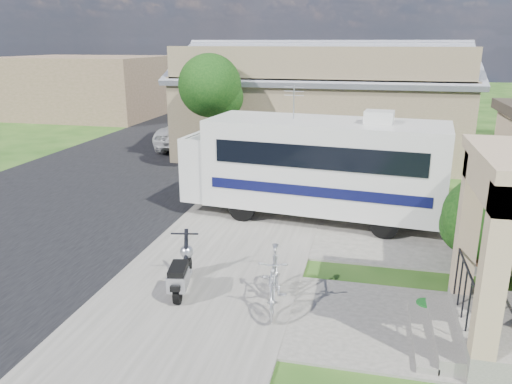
% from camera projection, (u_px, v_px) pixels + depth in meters
% --- Properties ---
extents(ground, '(120.00, 120.00, 0.00)m').
position_uv_depth(ground, '(253.00, 285.00, 10.66)').
color(ground, '#1B4011').
extents(street_slab, '(9.00, 80.00, 0.02)m').
position_uv_depth(street_slab, '(138.00, 161.00, 21.59)').
color(street_slab, black).
rests_on(street_slab, ground).
extents(sidewalk_slab, '(4.00, 80.00, 0.06)m').
position_uv_depth(sidewalk_slab, '(286.00, 169.00, 20.19)').
color(sidewalk_slab, '#5A5851').
rests_on(sidewalk_slab, ground).
extents(driveway_slab, '(7.00, 6.00, 0.05)m').
position_uv_depth(driveway_slab, '(338.00, 219.00, 14.52)').
color(driveway_slab, '#5A5851').
rests_on(driveway_slab, ground).
extents(walk_slab, '(4.00, 3.00, 0.05)m').
position_uv_depth(walk_slab, '(400.00, 326.00, 9.07)').
color(walk_slab, '#5A5851').
rests_on(walk_slab, ground).
extents(warehouse, '(12.50, 8.40, 5.04)m').
position_uv_depth(warehouse, '(322.00, 109.00, 23.11)').
color(warehouse, '#726247').
rests_on(warehouse, ground).
extents(distant_bldg_far, '(10.00, 8.00, 4.00)m').
position_uv_depth(distant_bldg_far, '(86.00, 87.00, 34.25)').
color(distant_bldg_far, brown).
rests_on(distant_bldg_far, ground).
extents(distant_bldg_near, '(8.00, 7.00, 3.20)m').
position_uv_depth(distant_bldg_near, '(178.00, 80.00, 45.12)').
color(distant_bldg_near, '#726247').
rests_on(distant_bldg_near, ground).
extents(street_tree_a, '(2.44, 2.40, 4.58)m').
position_uv_depth(street_tree_a, '(213.00, 89.00, 18.95)').
color(street_tree_a, black).
rests_on(street_tree_a, ground).
extents(street_tree_b, '(2.44, 2.40, 4.73)m').
position_uv_depth(street_tree_b, '(267.00, 71.00, 28.23)').
color(street_tree_b, black).
rests_on(street_tree_b, ground).
extents(street_tree_c, '(2.44, 2.40, 4.42)m').
position_uv_depth(street_tree_c, '(292.00, 68.00, 36.71)').
color(street_tree_c, black).
rests_on(street_tree_c, ground).
extents(motorhome, '(7.57, 3.09, 3.78)m').
position_uv_depth(motorhome, '(315.00, 164.00, 14.25)').
color(motorhome, beige).
rests_on(motorhome, ground).
extents(shrub, '(2.08, 1.99, 2.56)m').
position_uv_depth(shrub, '(489.00, 214.00, 11.10)').
color(shrub, black).
rests_on(shrub, ground).
extents(scooter, '(0.70, 1.66, 1.10)m').
position_uv_depth(scooter, '(181.00, 273.00, 10.11)').
color(scooter, black).
rests_on(scooter, ground).
extents(bicycle, '(0.78, 1.94, 1.13)m').
position_uv_depth(bicycle, '(274.00, 281.00, 9.58)').
color(bicycle, '#B0B1B8').
rests_on(bicycle, ground).
extents(pickup_truck, '(2.57, 5.51, 1.53)m').
position_uv_depth(pickup_truck, '(197.00, 131.00, 24.40)').
color(pickup_truck, silver).
rests_on(pickup_truck, ground).
extents(van, '(2.77, 5.94, 1.68)m').
position_uv_depth(van, '(224.00, 111.00, 30.89)').
color(van, silver).
rests_on(van, ground).
extents(garden_hose, '(0.36, 0.36, 0.16)m').
position_uv_depth(garden_hose, '(425.00, 307.00, 9.59)').
color(garden_hose, '#14661E').
rests_on(garden_hose, ground).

